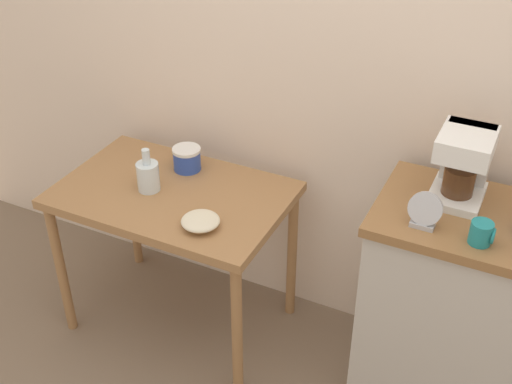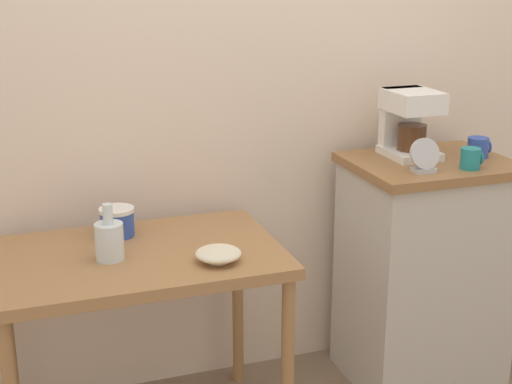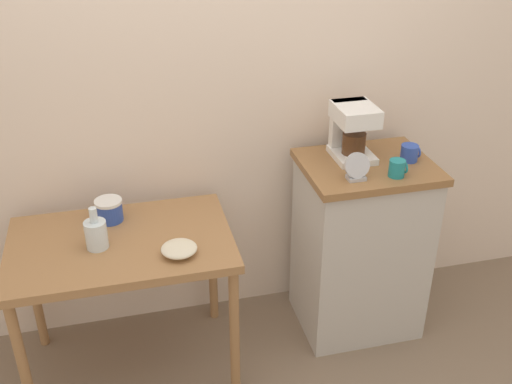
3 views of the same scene
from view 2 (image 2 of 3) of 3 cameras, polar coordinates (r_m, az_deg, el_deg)
back_wall at (r=2.98m, az=1.81°, el=12.12°), size 4.40×0.10×2.80m
wooden_table at (r=2.59m, az=-8.90°, el=-6.33°), size 0.96×0.62×0.73m
kitchen_counter at (r=3.11m, az=12.53°, el=-5.88°), size 0.61×0.49×0.93m
bowl_stoneware at (r=2.44m, az=-2.87°, el=-4.70°), size 0.15×0.15×0.05m
glass_carafe_vase at (r=2.49m, az=-11.05°, el=-3.58°), size 0.09×0.09×0.19m
canister_enamel at (r=2.70m, az=-10.47°, el=-2.23°), size 0.12×0.12×0.10m
coffee_maker at (r=2.98m, az=11.48°, el=5.36°), size 0.18×0.22×0.26m
mug_blue at (r=3.05m, az=16.49°, el=3.26°), size 0.09×0.08×0.08m
mug_dark_teal at (r=2.87m, az=15.96°, el=2.46°), size 0.08×0.07×0.08m
table_clock at (r=2.77m, az=12.64°, el=2.57°), size 0.11×0.06×0.13m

